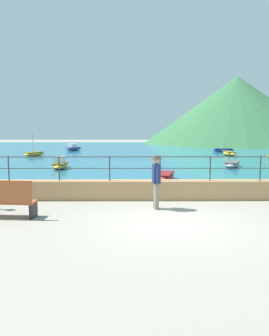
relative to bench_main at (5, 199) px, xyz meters
The scene contains 14 objects.
ground_plane 4.79m from the bench_main, ahead, with size 120.00×120.00×0.00m, color gray.
promenade_wall 5.35m from the bench_main, 28.16° to the left, with size 20.00×0.56×0.70m, color tan.
railing 5.40m from the bench_main, 28.16° to the left, with size 18.44×0.04×0.90m.
lake_water 25.61m from the bench_main, 79.39° to the left, with size 64.00×44.32×0.06m, color #236B89.
hill_main 48.69m from the bench_main, 65.38° to the left, with size 29.47×29.47×10.52m, color #33663D.
bench_main is the anchor object (origin of this frame).
person_walking 4.62m from the bench_main, 13.42° to the left, with size 0.38×0.57×1.75m.
boat_0 20.88m from the bench_main, 104.15° to the left, with size 1.84×2.46×1.99m.
boat_1 11.27m from the bench_main, 94.24° to the left, with size 0.99×2.33×0.76m.
boat_2 8.41m from the bench_main, 51.33° to the left, with size 1.48×2.46×0.36m.
boat_3 27.16m from the bench_main, 95.91° to the left, with size 1.88×2.45×0.76m.
boat_4 15.63m from the bench_main, 49.42° to the left, with size 1.74×2.47×0.36m.
boat_6 28.11m from the bench_main, 62.28° to the left, with size 2.32×0.95×1.77m.
boat_7 24.31m from the bench_main, 58.87° to the left, with size 1.01×2.34×0.36m.
Camera 1 is at (-1.00, -8.88, 2.66)m, focal length 35.69 mm.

